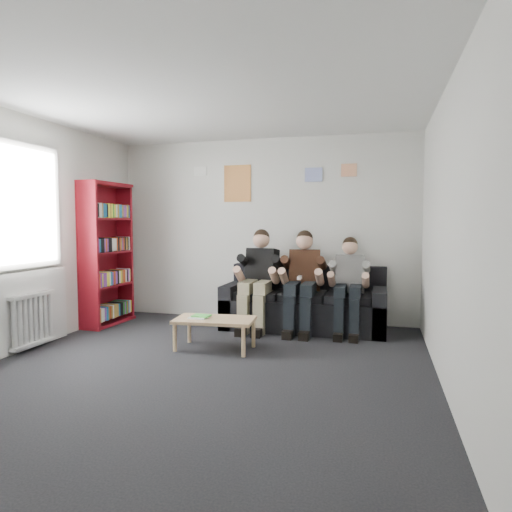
{
  "coord_description": "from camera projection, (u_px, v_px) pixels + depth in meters",
  "views": [
    {
      "loc": [
        1.7,
        -4.12,
        1.45
      ],
      "look_at": [
        0.22,
        1.3,
        1.05
      ],
      "focal_mm": 32.0,
      "sensor_mm": 36.0,
      "label": 1
    }
  ],
  "objects": [
    {
      "name": "bookshelf",
      "position": [
        108.0,
        254.0,
        6.52
      ],
      "size": [
        0.3,
        0.91,
        2.03
      ],
      "rotation": [
        0.0,
        0.0,
        -0.06
      ],
      "color": "maroon",
      "rests_on": "ground"
    },
    {
      "name": "poster_sign",
      "position": [
        200.0,
        171.0,
        7.01
      ],
      "size": [
        0.2,
        0.01,
        0.14
      ],
      "primitive_type": "cube",
      "color": "white",
      "rests_on": "room_shell"
    },
    {
      "name": "room_shell",
      "position": [
        199.0,
        234.0,
        4.42
      ],
      "size": [
        5.0,
        5.0,
        5.0
      ],
      "color": "black",
      "rests_on": "ground"
    },
    {
      "name": "game_cases",
      "position": [
        200.0,
        317.0,
        5.25
      ],
      "size": [
        0.23,
        0.18,
        0.03
      ],
      "rotation": [
        0.0,
        0.0,
        -0.09
      ],
      "color": "white",
      "rests_on": "coffee_table"
    },
    {
      "name": "poster_pink",
      "position": [
        349.0,
        170.0,
        6.42
      ],
      "size": [
        0.22,
        0.01,
        0.18
      ],
      "primitive_type": "cube",
      "color": "#DB4491",
      "rests_on": "room_shell"
    },
    {
      "name": "poster_large",
      "position": [
        237.0,
        184.0,
        6.86
      ],
      "size": [
        0.42,
        0.01,
        0.55
      ],
      "primitive_type": "cube",
      "color": "gold",
      "rests_on": "room_shell"
    },
    {
      "name": "person_middle",
      "position": [
        302.0,
        282.0,
        6.09
      ],
      "size": [
        0.42,
        0.9,
        1.36
      ],
      "rotation": [
        0.0,
        0.0,
        0.12
      ],
      "color": "#4A2918",
      "rests_on": "sofa"
    },
    {
      "name": "poster_blue",
      "position": [
        314.0,
        175.0,
        6.56
      ],
      "size": [
        0.25,
        0.01,
        0.2
      ],
      "primitive_type": "cube",
      "color": "blue",
      "rests_on": "room_shell"
    },
    {
      "name": "coffee_table",
      "position": [
        215.0,
        322.0,
        5.24
      ],
      "size": [
        0.9,
        0.5,
        0.36
      ],
      "rotation": [
        0.0,
        0.0,
        0.09
      ],
      "color": "#D5BA7B",
      "rests_on": "ground"
    },
    {
      "name": "person_left",
      "position": [
        258.0,
        280.0,
        6.25
      ],
      "size": [
        0.43,
        0.91,
        1.37
      ],
      "rotation": [
        0.0,
        0.0,
        -0.13
      ],
      "color": "black",
      "rests_on": "sofa"
    },
    {
      "name": "radiator",
      "position": [
        33.0,
        319.0,
        5.25
      ],
      "size": [
        0.1,
        0.64,
        0.6
      ],
      "color": "white",
      "rests_on": "ground"
    },
    {
      "name": "window",
      "position": [
        25.0,
        260.0,
        5.22
      ],
      "size": [
        0.05,
        1.3,
        2.36
      ],
      "color": "white",
      "rests_on": "room_shell"
    },
    {
      "name": "person_right",
      "position": [
        349.0,
        286.0,
        5.94
      ],
      "size": [
        0.38,
        0.81,
        1.27
      ],
      "rotation": [
        0.0,
        0.0,
        0.07
      ],
      "color": "white",
      "rests_on": "sofa"
    },
    {
      "name": "sofa",
      "position": [
        304.0,
        306.0,
        6.31
      ],
      "size": [
        2.19,
        0.9,
        0.85
      ],
      "color": "black",
      "rests_on": "ground"
    }
  ]
}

